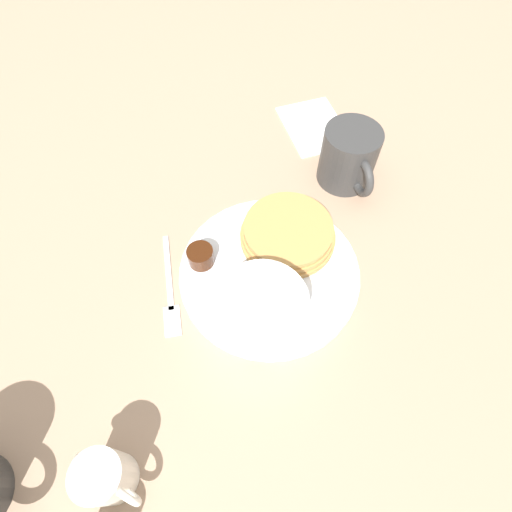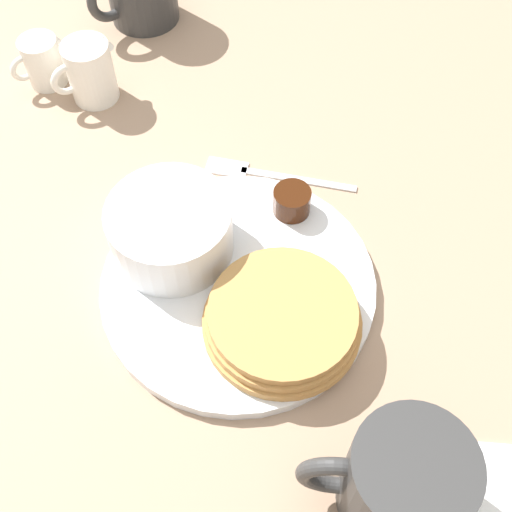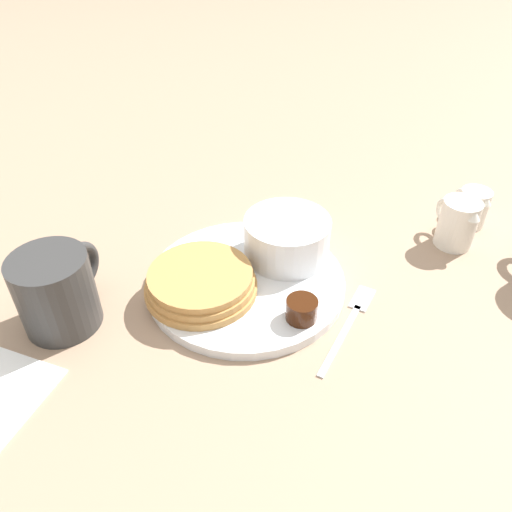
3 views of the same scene
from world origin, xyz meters
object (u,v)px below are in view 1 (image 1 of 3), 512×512
(plate, at_px, (269,272))
(creamer_pitcher_near, at_px, (106,477))
(bowl, at_px, (262,309))
(fork, at_px, (170,295))
(coffee_mug, at_px, (349,158))

(plate, height_order, creamer_pitcher_near, creamer_pitcher_near)
(bowl, xyz_separation_m, fork, (-0.08, -0.10, -0.04))
(fork, bearing_deg, bowl, 51.79)
(plate, height_order, coffee_mug, coffee_mug)
(bowl, bearing_deg, plate, 149.70)
(coffee_mug, relative_size, creamer_pitcher_near, 1.69)
(coffee_mug, distance_m, creamer_pitcher_near, 0.49)
(coffee_mug, bearing_deg, fork, -72.12)
(plate, xyz_separation_m, bowl, (0.06, -0.03, 0.03))
(plate, bearing_deg, fork, -97.75)
(coffee_mug, relative_size, fork, 0.76)
(plate, distance_m, bowl, 0.07)
(creamer_pitcher_near, bearing_deg, fork, 149.77)
(creamer_pitcher_near, height_order, fork, creamer_pitcher_near)
(creamer_pitcher_near, bearing_deg, coffee_mug, 124.29)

